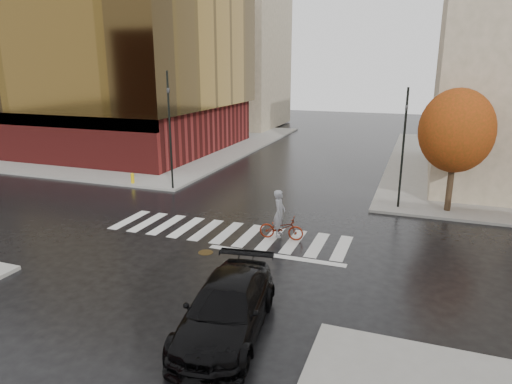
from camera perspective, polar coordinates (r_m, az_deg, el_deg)
ground at (r=21.53m, az=-4.17°, el=-5.55°), size 120.00×120.00×0.00m
sidewalk_nw at (r=49.61m, az=-16.59°, el=6.11°), size 30.00×30.00×0.15m
crosswalk at (r=21.96m, az=-3.64°, el=-5.09°), size 12.00×3.00×0.01m
office_glass at (r=47.27m, az=-20.62°, el=15.34°), size 27.00×19.00×16.00m
building_nw_far at (r=60.43m, az=-3.89°, el=17.91°), size 14.00×12.00×20.00m
tree_ne_a at (r=25.93m, az=23.76°, el=7.00°), size 3.80×3.80×6.50m
sedan at (r=13.97m, az=-3.72°, el=-14.33°), size 2.99×5.80×1.61m
cyclist at (r=20.94m, az=3.10°, el=-3.84°), size 2.10×0.89×2.33m
traffic_light_nw at (r=28.81m, az=-10.75°, el=8.44°), size 0.21×0.18×7.26m
traffic_light_ne at (r=25.73m, az=17.97°, el=5.95°), size 0.17×0.19×6.49m
fire_hydrant at (r=31.34m, az=-15.18°, el=1.75°), size 0.25×0.25×0.69m
manhole at (r=19.83m, az=-6.31°, el=-7.51°), size 0.83×0.83×0.01m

